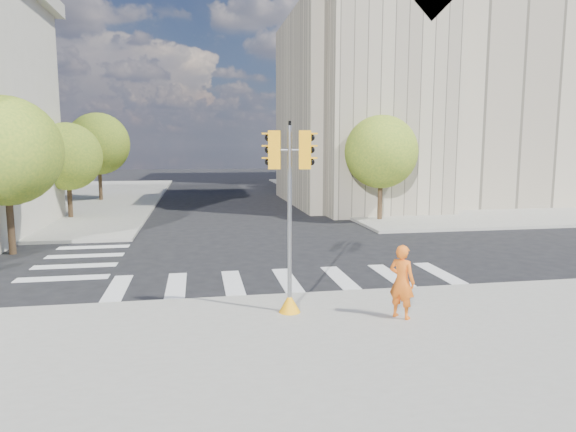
# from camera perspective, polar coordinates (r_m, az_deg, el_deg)

# --- Properties ---
(ground) EXTENTS (160.00, 160.00, 0.00)m
(ground) POSITION_cam_1_polar(r_m,az_deg,el_deg) (19.07, -0.84, -5.58)
(ground) COLOR black
(ground) RESTS_ON ground
(sidewalk_near) EXTENTS (30.00, 14.00, 0.15)m
(sidewalk_near) POSITION_cam_1_polar(r_m,az_deg,el_deg) (9.02, 11.24, -21.26)
(sidewalk_near) COLOR gray
(sidewalk_near) RESTS_ON ground
(sidewalk_far_right) EXTENTS (28.00, 40.00, 0.15)m
(sidewalk_far_right) POSITION_cam_1_polar(r_m,az_deg,el_deg) (50.10, 17.30, 2.53)
(sidewalk_far_right) COLOR gray
(sidewalk_far_right) RESTS_ON ground
(civic_building) EXTENTS (26.00, 16.00, 19.39)m
(civic_building) POSITION_cam_1_polar(r_m,az_deg,el_deg) (41.87, 16.63, 11.43)
(civic_building) COLOR #A1967F
(civic_building) RESTS_ON ground
(office_tower) EXTENTS (20.00, 18.00, 30.00)m
(office_tower) POSITION_cam_1_polar(r_m,az_deg,el_deg) (66.12, 12.84, 16.89)
(office_tower) COLOR #9EA0A3
(office_tower) RESTS_ON ground
(tree_lw_near) EXTENTS (4.40, 4.40, 6.41)m
(tree_lw_near) POSITION_cam_1_polar(r_m,az_deg,el_deg) (23.55, -28.91, 6.33)
(tree_lw_near) COLOR #382616
(tree_lw_near) RESTS_ON ground
(tree_lw_mid) EXTENTS (4.00, 4.00, 5.77)m
(tree_lw_mid) POSITION_cam_1_polar(r_m,az_deg,el_deg) (33.19, -23.31, 6.08)
(tree_lw_mid) COLOR #382616
(tree_lw_mid) RESTS_ON ground
(tree_lw_far) EXTENTS (4.80, 4.80, 6.95)m
(tree_lw_far) POSITION_cam_1_polar(r_m,az_deg,el_deg) (42.98, -20.33, 7.53)
(tree_lw_far) COLOR #382616
(tree_lw_far) RESTS_ON ground
(tree_re_near) EXTENTS (4.20, 4.20, 6.16)m
(tree_re_near) POSITION_cam_1_polar(r_m,az_deg,el_deg) (30.18, 10.31, 7.02)
(tree_re_near) COLOR #382616
(tree_re_near) RESTS_ON ground
(tree_re_mid) EXTENTS (4.60, 4.60, 6.66)m
(tree_re_mid) POSITION_cam_1_polar(r_m,az_deg,el_deg) (41.65, 4.55, 7.74)
(tree_re_mid) COLOR #382616
(tree_re_mid) RESTS_ON ground
(tree_re_far) EXTENTS (4.00, 4.00, 5.88)m
(tree_re_far) POSITION_cam_1_polar(r_m,az_deg,el_deg) (53.35, 1.28, 7.27)
(tree_re_far) COLOR #382616
(tree_re_far) RESTS_ON ground
(lamp_near) EXTENTS (0.35, 0.18, 8.11)m
(lamp_near) POSITION_cam_1_polar(r_m,az_deg,el_deg) (34.12, 8.78, 8.03)
(lamp_near) COLOR black
(lamp_near) RESTS_ON sidewalk_far_right
(lamp_far) EXTENTS (0.35, 0.18, 8.11)m
(lamp_far) POSITION_cam_1_polar(r_m,az_deg,el_deg) (47.59, 3.31, 8.04)
(lamp_far) COLOR black
(lamp_far) RESTS_ON sidewalk_far_right
(traffic_signal) EXTENTS (1.08, 0.56, 4.88)m
(traffic_signal) POSITION_cam_1_polar(r_m,az_deg,el_deg) (13.02, 0.18, -1.88)
(traffic_signal) COLOR #FFA40D
(traffic_signal) RESTS_ON sidewalk_near
(photographer) EXTENTS (0.78, 0.81, 1.86)m
(photographer) POSITION_cam_1_polar(r_m,az_deg,el_deg) (13.16, 12.53, -7.12)
(photographer) COLOR orange
(photographer) RESTS_ON sidewalk_near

